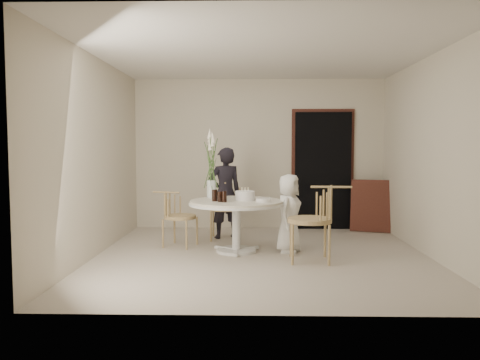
{
  "coord_description": "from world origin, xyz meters",
  "views": [
    {
      "loc": [
        -0.15,
        -6.25,
        1.47
      ],
      "look_at": [
        -0.3,
        0.3,
        1.01
      ],
      "focal_mm": 35.0,
      "sensor_mm": 36.0,
      "label": 1
    }
  ],
  "objects_px": {
    "girl": "(225,193)",
    "boy": "(289,213)",
    "chair_left": "(173,211)",
    "birthday_cake": "(245,196)",
    "table": "(236,209)",
    "chair_far": "(226,201)",
    "flower_vase": "(211,165)",
    "chair_right": "(320,212)"
  },
  "relations": [
    {
      "from": "chair_right",
      "to": "girl",
      "type": "distance_m",
      "value": 2.02
    },
    {
      "from": "boy",
      "to": "table",
      "type": "bearing_deg",
      "value": 112.88
    },
    {
      "from": "table",
      "to": "chair_far",
      "type": "relative_size",
      "value": 1.44
    },
    {
      "from": "chair_left",
      "to": "flower_vase",
      "type": "distance_m",
      "value": 0.9
    },
    {
      "from": "girl",
      "to": "flower_vase",
      "type": "xyz_separation_m",
      "value": [
        -0.16,
        -0.67,
        0.48
      ]
    },
    {
      "from": "chair_right",
      "to": "birthday_cake",
      "type": "relative_size",
      "value": 3.59
    },
    {
      "from": "flower_vase",
      "to": "chair_right",
      "type": "bearing_deg",
      "value": -30.29
    },
    {
      "from": "table",
      "to": "chair_left",
      "type": "height_order",
      "value": "chair_left"
    },
    {
      "from": "chair_far",
      "to": "birthday_cake",
      "type": "relative_size",
      "value": 3.36
    },
    {
      "from": "chair_far",
      "to": "chair_left",
      "type": "bearing_deg",
      "value": -137.8
    },
    {
      "from": "chair_far",
      "to": "chair_left",
      "type": "xyz_separation_m",
      "value": [
        -0.75,
        -0.67,
        -0.07
      ]
    },
    {
      "from": "chair_right",
      "to": "girl",
      "type": "bearing_deg",
      "value": -136.86
    },
    {
      "from": "girl",
      "to": "flower_vase",
      "type": "bearing_deg",
      "value": 55.9
    },
    {
      "from": "chair_left",
      "to": "birthday_cake",
      "type": "relative_size",
      "value": 2.98
    },
    {
      "from": "table",
      "to": "flower_vase",
      "type": "height_order",
      "value": "flower_vase"
    },
    {
      "from": "chair_right",
      "to": "chair_left",
      "type": "xyz_separation_m",
      "value": [
        -2.06,
        0.9,
        -0.11
      ]
    },
    {
      "from": "table",
      "to": "girl",
      "type": "distance_m",
      "value": 1.04
    },
    {
      "from": "chair_far",
      "to": "chair_left",
      "type": "height_order",
      "value": "chair_far"
    },
    {
      "from": "girl",
      "to": "flower_vase",
      "type": "relative_size",
      "value": 1.43
    },
    {
      "from": "chair_far",
      "to": "birthday_cake",
      "type": "height_order",
      "value": "chair_far"
    },
    {
      "from": "chair_left",
      "to": "boy",
      "type": "height_order",
      "value": "boy"
    },
    {
      "from": "boy",
      "to": "flower_vase",
      "type": "bearing_deg",
      "value": 95.03
    },
    {
      "from": "chair_left",
      "to": "flower_vase",
      "type": "bearing_deg",
      "value": -76.75
    },
    {
      "from": "table",
      "to": "girl",
      "type": "height_order",
      "value": "girl"
    },
    {
      "from": "chair_right",
      "to": "girl",
      "type": "xyz_separation_m",
      "value": [
        -1.31,
        1.53,
        0.1
      ]
    },
    {
      "from": "chair_right",
      "to": "boy",
      "type": "relative_size",
      "value": 0.9
    },
    {
      "from": "table",
      "to": "chair_left",
      "type": "distance_m",
      "value": 1.03
    },
    {
      "from": "chair_left",
      "to": "flower_vase",
      "type": "height_order",
      "value": "flower_vase"
    },
    {
      "from": "chair_right",
      "to": "flower_vase",
      "type": "relative_size",
      "value": 0.96
    },
    {
      "from": "chair_right",
      "to": "boy",
      "type": "height_order",
      "value": "boy"
    },
    {
      "from": "birthday_cake",
      "to": "flower_vase",
      "type": "height_order",
      "value": "flower_vase"
    },
    {
      "from": "chair_far",
      "to": "birthday_cake",
      "type": "bearing_deg",
      "value": -72.2
    },
    {
      "from": "girl",
      "to": "boy",
      "type": "height_order",
      "value": "girl"
    },
    {
      "from": "table",
      "to": "flower_vase",
      "type": "distance_m",
      "value": 0.79
    },
    {
      "from": "chair_right",
      "to": "chair_left",
      "type": "height_order",
      "value": "chair_right"
    },
    {
      "from": "boy",
      "to": "birthday_cake",
      "type": "distance_m",
      "value": 0.66
    },
    {
      "from": "chair_far",
      "to": "flower_vase",
      "type": "xyz_separation_m",
      "value": [
        -0.17,
        -0.71,
        0.62
      ]
    },
    {
      "from": "chair_left",
      "to": "birthday_cake",
      "type": "bearing_deg",
      "value": -92.1
    },
    {
      "from": "flower_vase",
      "to": "girl",
      "type": "bearing_deg",
      "value": 76.37
    },
    {
      "from": "chair_right",
      "to": "flower_vase",
      "type": "bearing_deg",
      "value": -117.76
    },
    {
      "from": "table",
      "to": "chair_far",
      "type": "distance_m",
      "value": 1.08
    },
    {
      "from": "table",
      "to": "flower_vase",
      "type": "xyz_separation_m",
      "value": [
        -0.38,
        0.35,
        0.6
      ]
    }
  ]
}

